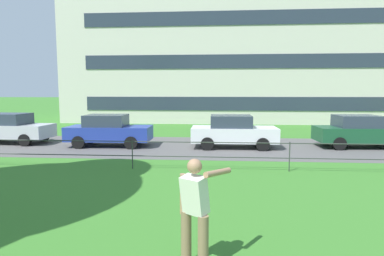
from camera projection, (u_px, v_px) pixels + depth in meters
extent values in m
cube|color=#565454|center=(212.00, 147.00, 15.76)|extent=(80.00, 6.32, 0.01)
cylinder|color=#333833|center=(132.00, 154.00, 11.27)|extent=(0.04, 0.04, 1.00)
cylinder|color=#333833|center=(289.00, 157.00, 10.86)|extent=(0.04, 0.04, 1.00)
cylinder|color=#333833|center=(209.00, 157.00, 11.07)|extent=(37.26, 0.03, 0.03)
cylinder|color=#333833|center=(210.00, 142.00, 11.01)|extent=(37.26, 0.03, 0.03)
cylinder|color=#846B4C|center=(186.00, 238.00, 4.98)|extent=(0.16, 0.16, 0.86)
cylinder|color=#846B4C|center=(203.00, 244.00, 4.78)|extent=(0.16, 0.16, 0.86)
cube|color=silver|center=(195.00, 195.00, 4.80)|extent=(0.47, 0.45, 0.59)
sphere|color=#A87A5B|center=(195.00, 166.00, 4.76)|extent=(0.22, 0.22, 0.22)
cylinder|color=#A87A5B|center=(218.00, 173.00, 4.89)|extent=(0.42, 0.57, 0.14)
cylinder|color=#A87A5B|center=(183.00, 194.00, 4.95)|extent=(0.09, 0.09, 0.62)
cube|color=#B7BABF|center=(12.00, 131.00, 16.79)|extent=(4.06, 1.84, 0.68)
cube|color=#2D3847|center=(8.00, 119.00, 16.73)|extent=(1.95, 1.59, 0.56)
cylinder|color=black|center=(43.00, 136.00, 17.48)|extent=(0.61, 0.22, 0.60)
cylinder|color=black|center=(25.00, 140.00, 15.89)|extent=(0.61, 0.22, 0.60)
cylinder|color=black|center=(1.00, 135.00, 17.76)|extent=(0.61, 0.22, 0.60)
cube|color=#233899|center=(110.00, 133.00, 15.91)|extent=(4.05, 1.81, 0.68)
cube|color=#2D3847|center=(106.00, 120.00, 15.84)|extent=(1.94, 1.57, 0.56)
cylinder|color=black|center=(139.00, 138.00, 16.68)|extent=(0.61, 0.22, 0.60)
cylinder|color=black|center=(131.00, 143.00, 15.08)|extent=(0.61, 0.22, 0.60)
cylinder|color=black|center=(91.00, 137.00, 16.81)|extent=(0.61, 0.22, 0.60)
cylinder|color=black|center=(78.00, 142.00, 15.20)|extent=(0.61, 0.22, 0.60)
cube|color=silver|center=(234.00, 134.00, 15.47)|extent=(4.02, 1.74, 0.68)
cube|color=#2D3847|center=(231.00, 121.00, 15.42)|extent=(1.91, 1.54, 0.56)
cylinder|color=black|center=(258.00, 139.00, 16.23)|extent=(0.60, 0.21, 0.60)
cylinder|color=black|center=(263.00, 144.00, 14.63)|extent=(0.60, 0.21, 0.60)
cylinder|color=black|center=(208.00, 139.00, 16.40)|extent=(0.60, 0.21, 0.60)
cylinder|color=black|center=(207.00, 144.00, 14.80)|extent=(0.60, 0.21, 0.60)
cube|color=#194C2D|center=(359.00, 134.00, 15.53)|extent=(4.06, 1.85, 0.68)
cube|color=#2D3847|center=(357.00, 121.00, 15.46)|extent=(1.96, 1.59, 0.56)
cylinder|color=black|center=(377.00, 139.00, 16.32)|extent=(0.61, 0.22, 0.60)
cylinder|color=black|center=(326.00, 139.00, 16.42)|extent=(0.61, 0.22, 0.60)
cylinder|color=black|center=(339.00, 144.00, 14.81)|extent=(0.61, 0.22, 0.60)
cube|color=beige|center=(239.00, 48.00, 30.62)|extent=(30.43, 10.08, 13.41)
cube|color=#283342|center=(242.00, 104.00, 26.16)|extent=(25.56, 0.06, 1.10)
cube|color=#283342|center=(243.00, 61.00, 25.78)|extent=(25.56, 0.06, 1.10)
cube|color=#283342|center=(244.00, 18.00, 25.41)|extent=(25.56, 0.06, 1.10)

